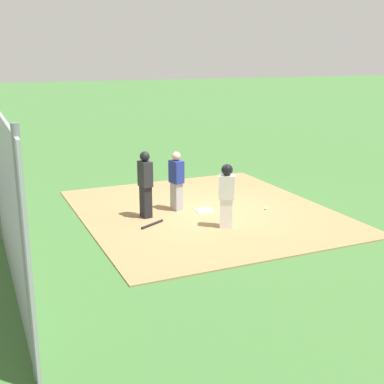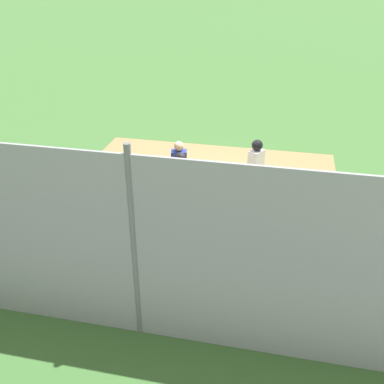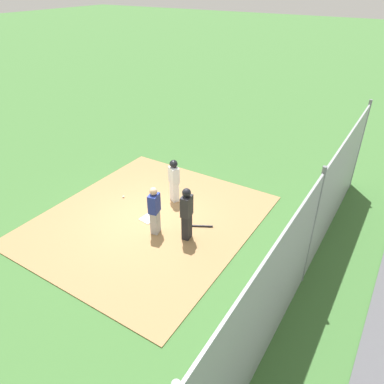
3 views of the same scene
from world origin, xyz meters
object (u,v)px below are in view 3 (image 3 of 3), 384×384
(umpire, at_px, (187,213))
(runner, at_px, (174,178))
(catcher, at_px, (155,210))
(home_plate, at_px, (148,219))
(baseball, at_px, (123,197))
(baseball_bat, at_px, (201,226))

(umpire, height_order, runner, umpire)
(catcher, xyz_separation_m, runner, (1.83, 0.55, 0.06))
(home_plate, relative_size, baseball, 5.95)
(home_plate, bearing_deg, catcher, -122.98)
(baseball_bat, xyz_separation_m, baseball, (0.02, 3.25, 0.01))
(catcher, height_order, runner, catcher)
(home_plate, distance_m, baseball_bat, 1.77)
(umpire, xyz_separation_m, baseball, (0.71, 3.17, -0.87))
(runner, relative_size, baseball, 21.25)
(baseball, bearing_deg, umpire, -102.59)
(umpire, relative_size, baseball, 23.33)
(home_plate, distance_m, catcher, 1.11)
(catcher, relative_size, umpire, 0.92)
(home_plate, xyz_separation_m, umpire, (-0.13, -1.60, 0.90))
(baseball, bearing_deg, baseball_bat, -90.30)
(home_plate, distance_m, baseball, 1.67)
(home_plate, relative_size, runner, 0.28)
(baseball_bat, bearing_deg, umpire, -125.52)
(catcher, bearing_deg, runner, -85.87)
(home_plate, bearing_deg, runner, -3.39)
(home_plate, xyz_separation_m, runner, (1.41, -0.08, 0.88))
(home_plate, height_order, catcher, catcher)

